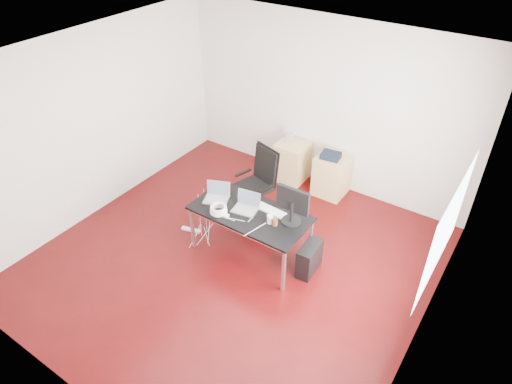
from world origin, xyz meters
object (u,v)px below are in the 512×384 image
Objects in this scene: office_chair at (259,179)px; pc_tower at (309,258)px; desk at (250,215)px; filing_cabinet_left at (292,162)px; filing_cabinet_right at (332,175)px.

office_chair is 2.40× the size of pc_tower.
filing_cabinet_left is at bearing 103.95° from desk.
filing_cabinet_left is 1.00× the size of filing_cabinet_right.
filing_cabinet_left is (-0.49, 1.97, -0.33)m from desk.
desk is at bearing -172.87° from pc_tower.
office_chair reaches higher than filing_cabinet_left.
filing_cabinet_right is at bearing 0.00° from filing_cabinet_left.
filing_cabinet_right is at bearing 82.17° from desk.
filing_cabinet_right is (0.27, 1.97, -0.33)m from desk.
office_chair is 1.12m from filing_cabinet_left.
pc_tower is (0.58, -1.82, -0.13)m from filing_cabinet_right.
office_chair is (-0.45, 0.88, -0.07)m from desk.
desk is 2.29× the size of filing_cabinet_left.
filing_cabinet_right is at bearing 104.38° from pc_tower.
desk is at bearing -46.52° from office_chair.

